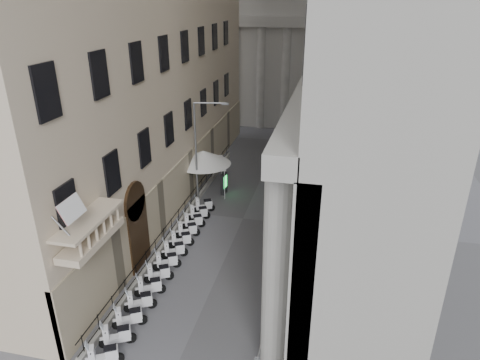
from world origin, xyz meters
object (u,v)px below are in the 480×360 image
object	(u,v)px
street_lamp	(200,145)
info_kiosk	(224,184)
pedestrian_a	(272,158)
pedestrian_b	(267,169)
security_tent	(209,160)

from	to	relation	value
street_lamp	info_kiosk	size ratio (longest dim) A/B	4.50
street_lamp	pedestrian_a	bearing A→B (deg)	53.24
street_lamp	pedestrian_a	xyz separation A→B (m)	(4.38, 8.57, -3.89)
pedestrian_b	pedestrian_a	bearing A→B (deg)	-81.99
security_tent	pedestrian_a	size ratio (longest dim) A/B	2.36
street_lamp	pedestrian_b	bearing A→B (deg)	43.99
security_tent	street_lamp	world-z (taller)	street_lamp
pedestrian_a	pedestrian_b	world-z (taller)	pedestrian_a
street_lamp	info_kiosk	bearing A→B (deg)	42.84
security_tent	info_kiosk	world-z (taller)	security_tent
pedestrian_b	info_kiosk	bearing A→B (deg)	62.33
street_lamp	security_tent	bearing A→B (deg)	68.49
street_lamp	info_kiosk	world-z (taller)	street_lamp
security_tent	info_kiosk	bearing A→B (deg)	22.01
pedestrian_a	pedestrian_b	size ratio (longest dim) A/B	1.07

